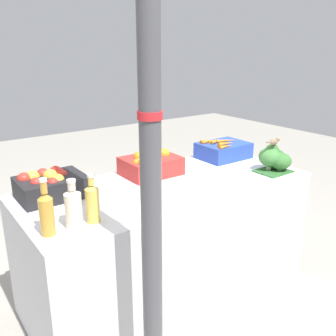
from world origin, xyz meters
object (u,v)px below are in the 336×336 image
(juice_bottle_amber, at_px, (46,212))
(juice_bottle_golden, at_px, (93,202))
(orange_crate, at_px, (150,164))
(juice_bottle_cloudy, at_px, (73,207))
(carrot_crate, at_px, (223,150))
(apple_crate, at_px, (50,184))
(sparrow_bird, at_px, (274,142))
(broccoli_pile, at_px, (274,159))
(support_pole, at_px, (150,147))

(juice_bottle_amber, distance_m, juice_bottle_golden, 0.22)
(orange_crate, bearing_deg, juice_bottle_cloudy, -148.63)
(orange_crate, bearing_deg, carrot_crate, -0.03)
(apple_crate, bearing_deg, sparrow_bird, -17.99)
(apple_crate, distance_m, broccoli_pile, 1.42)
(carrot_crate, bearing_deg, broccoli_pile, -80.14)
(support_pole, bearing_deg, broccoli_pile, 18.27)
(broccoli_pile, relative_size, sparrow_bird, 1.67)
(apple_crate, distance_m, juice_bottle_cloudy, 0.43)
(orange_crate, relative_size, sparrow_bird, 2.59)
(juice_bottle_cloudy, distance_m, juice_bottle_golden, 0.09)
(juice_bottle_cloudy, bearing_deg, juice_bottle_golden, 0.00)
(broccoli_pile, distance_m, juice_bottle_amber, 1.52)
(juice_bottle_amber, bearing_deg, juice_bottle_cloudy, 0.00)
(juice_bottle_golden, bearing_deg, juice_bottle_amber, -180.00)
(juice_bottle_golden, xyz_separation_m, sparrow_bird, (1.27, -0.01, 0.11))
(apple_crate, distance_m, orange_crate, 0.65)
(juice_bottle_golden, height_order, sparrow_bird, juice_bottle_golden)
(broccoli_pile, bearing_deg, apple_crate, 162.93)
(juice_bottle_amber, bearing_deg, carrot_crate, 16.10)
(apple_crate, relative_size, juice_bottle_golden, 1.48)
(juice_bottle_golden, bearing_deg, juice_bottle_cloudy, -180.00)
(juice_bottle_amber, bearing_deg, juice_bottle_golden, 0.00)
(apple_crate, bearing_deg, support_pole, -82.03)
(apple_crate, bearing_deg, juice_bottle_cloudy, -95.42)
(support_pole, height_order, juice_bottle_amber, support_pole)
(orange_crate, bearing_deg, juice_bottle_amber, -152.60)
(juice_bottle_cloudy, relative_size, juice_bottle_golden, 0.97)
(juice_bottle_amber, relative_size, juice_bottle_golden, 1.10)
(orange_crate, distance_m, broccoli_pile, 0.82)
(juice_bottle_cloudy, height_order, sparrow_bird, juice_bottle_cloudy)
(juice_bottle_golden, bearing_deg, sparrow_bird, -0.23)
(broccoli_pile, xyz_separation_m, sparrow_bird, (-0.03, -0.01, 0.12))
(broccoli_pile, relative_size, juice_bottle_amber, 0.87)
(broccoli_pile, relative_size, juice_bottle_golden, 0.95)
(apple_crate, xyz_separation_m, juice_bottle_cloudy, (-0.04, -0.43, 0.03))
(orange_crate, distance_m, juice_bottle_cloudy, 0.81)
(orange_crate, distance_m, sparrow_bird, 0.81)
(orange_crate, height_order, broccoli_pile, broccoli_pile)
(apple_crate, height_order, orange_crate, orange_crate)
(juice_bottle_golden, bearing_deg, apple_crate, 97.18)
(apple_crate, xyz_separation_m, sparrow_bird, (1.33, -0.43, 0.14))
(broccoli_pile, xyz_separation_m, juice_bottle_amber, (-1.52, -0.01, 0.02))
(broccoli_pile, bearing_deg, carrot_crate, 99.86)
(juice_bottle_cloudy, bearing_deg, support_pole, -68.78)
(apple_crate, bearing_deg, carrot_crate, -0.32)
(juice_bottle_amber, xyz_separation_m, sparrow_bird, (1.49, -0.01, 0.10))
(apple_crate, xyz_separation_m, juice_bottle_amber, (-0.16, -0.43, 0.04))
(support_pole, height_order, juice_bottle_cloudy, support_pole)
(orange_crate, bearing_deg, broccoli_pile, -29.94)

